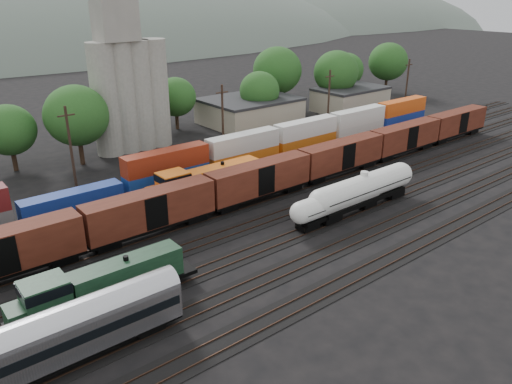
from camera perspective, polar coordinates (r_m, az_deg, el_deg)
ground at (r=58.01m, az=-0.76°, el=-3.93°), size 600.00×600.00×0.00m
tracks at (r=57.99m, az=-0.76°, el=-3.89°), size 180.00×33.20×0.20m
green_locomotive at (r=44.39m, az=-17.82°, el=-10.32°), size 16.33×2.88×4.32m
tank_car_a at (r=59.76m, az=9.47°, el=-0.96°), size 14.98×2.68×3.92m
tank_car_b at (r=62.70m, az=12.15°, el=0.38°), size 17.89×3.20×4.69m
passenger_coach at (r=38.79m, az=-23.66°, el=-15.56°), size 21.31×2.63×4.84m
orange_locomotive at (r=64.69m, az=-6.01°, el=1.23°), size 17.79×2.97×4.45m
boxcar_string at (r=55.82m, az=-11.96°, el=-2.01°), size 138.20×2.90×4.20m
container_wall at (r=66.08m, az=-12.59°, el=1.53°), size 160.00×2.60×5.80m
grain_silo at (r=85.95m, az=-14.32°, el=11.96°), size 13.40×5.00×29.00m
industrial_sheds at (r=88.58m, az=-11.63°, el=6.70°), size 119.38×17.26×5.10m
tree_band at (r=86.47m, az=-18.05°, el=9.29°), size 167.45×21.11×13.98m
utility_poles at (r=73.32m, az=-11.54°, el=6.45°), size 122.20×0.36×12.00m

